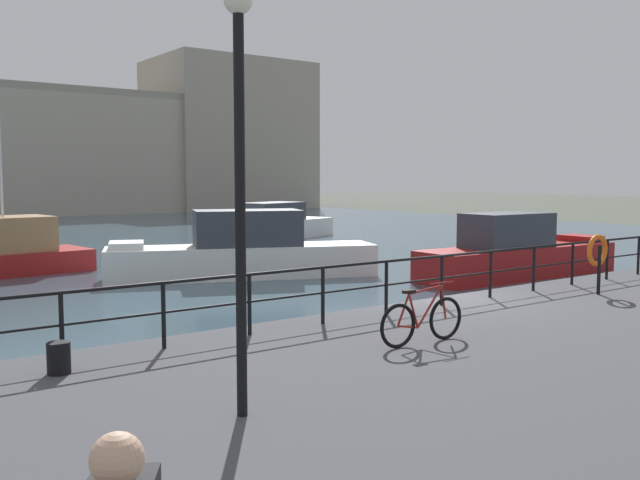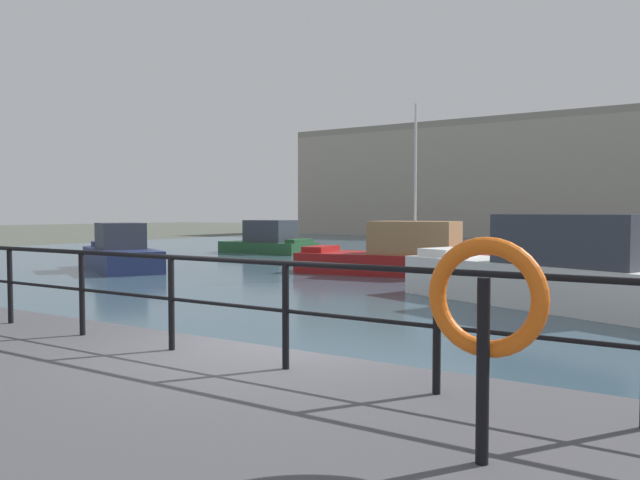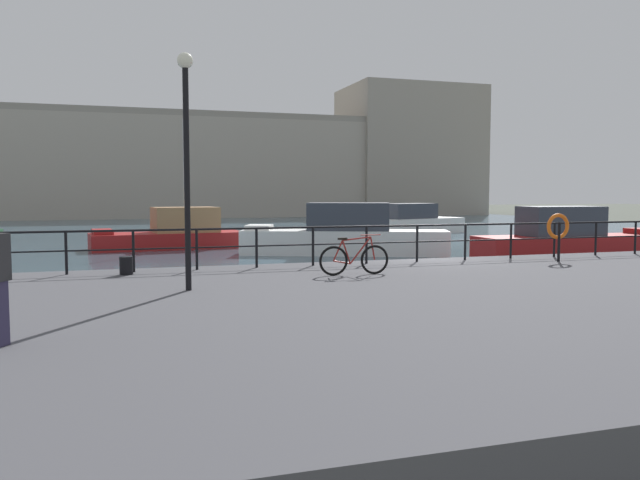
{
  "view_description": "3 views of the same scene",
  "coord_description": "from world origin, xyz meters",
  "px_view_note": "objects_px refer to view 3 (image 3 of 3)",
  "views": [
    {
      "loc": [
        -11.47,
        -10.9,
        3.69
      ],
      "look_at": [
        -0.43,
        4.03,
        2.01
      ],
      "focal_mm": 38.88,
      "sensor_mm": 36.0,
      "label": 1
    },
    {
      "loc": [
        4.28,
        -5.63,
        2.52
      ],
      "look_at": [
        -2.34,
        4.93,
        1.98
      ],
      "focal_mm": 34.22,
      "sensor_mm": 36.0,
      "label": 2
    },
    {
      "loc": [
        -8.93,
        -17.21,
        2.98
      ],
      "look_at": [
        -2.16,
        4.1,
        1.3
      ],
      "focal_mm": 35.45,
      "sensor_mm": 36.0,
      "label": 3
    }
  ],
  "objects_px": {
    "parked_bicycle": "(354,259)",
    "life_ring_stand": "(558,228)",
    "mooring_bollard": "(126,266)",
    "quay_lamp_post": "(186,140)",
    "moored_cabin_cruiser": "(571,241)",
    "moored_white_yacht": "(344,235)",
    "moored_blue_motorboat": "(408,222)",
    "moored_harbor_tender": "(173,233)",
    "harbor_building": "(257,164)"
  },
  "relations": [
    {
      "from": "mooring_bollard",
      "to": "quay_lamp_post",
      "type": "distance_m",
      "value": 4.27
    },
    {
      "from": "moored_cabin_cruiser",
      "to": "moored_blue_motorboat",
      "type": "bearing_deg",
      "value": 88.55
    },
    {
      "from": "parked_bicycle",
      "to": "life_ring_stand",
      "type": "xyz_separation_m",
      "value": [
        6.7,
        1.05,
        0.59
      ]
    },
    {
      "from": "mooring_bollard",
      "to": "quay_lamp_post",
      "type": "bearing_deg",
      "value": -68.27
    },
    {
      "from": "moored_blue_motorboat",
      "to": "mooring_bollard",
      "type": "height_order",
      "value": "moored_blue_motorboat"
    },
    {
      "from": "life_ring_stand",
      "to": "moored_blue_motorboat",
      "type": "bearing_deg",
      "value": 73.55
    },
    {
      "from": "harbor_building",
      "to": "moored_cabin_cruiser",
      "type": "distance_m",
      "value": 56.76
    },
    {
      "from": "moored_blue_motorboat",
      "to": "parked_bicycle",
      "type": "distance_m",
      "value": 30.62
    },
    {
      "from": "moored_cabin_cruiser",
      "to": "life_ring_stand",
      "type": "xyz_separation_m",
      "value": [
        -6.35,
        -7.16,
        1.07
      ]
    },
    {
      "from": "moored_white_yacht",
      "to": "quay_lamp_post",
      "type": "distance_m",
      "value": 18.12
    },
    {
      "from": "harbor_building",
      "to": "moored_white_yacht",
      "type": "xyz_separation_m",
      "value": [
        -6.44,
        -50.44,
        -5.62
      ]
    },
    {
      "from": "parked_bicycle",
      "to": "life_ring_stand",
      "type": "distance_m",
      "value": 6.81
    },
    {
      "from": "parked_bicycle",
      "to": "quay_lamp_post",
      "type": "distance_m",
      "value": 5.02
    },
    {
      "from": "harbor_building",
      "to": "life_ring_stand",
      "type": "distance_m",
      "value": 63.94
    },
    {
      "from": "moored_white_yacht",
      "to": "moored_blue_motorboat",
      "type": "distance_m",
      "value": 15.95
    },
    {
      "from": "moored_cabin_cruiser",
      "to": "mooring_bollard",
      "type": "relative_size",
      "value": 20.03
    },
    {
      "from": "moored_white_yacht",
      "to": "moored_harbor_tender",
      "type": "bearing_deg",
      "value": -16.64
    },
    {
      "from": "harbor_building",
      "to": "parked_bicycle",
      "type": "bearing_deg",
      "value": -99.93
    },
    {
      "from": "moored_white_yacht",
      "to": "moored_blue_motorboat",
      "type": "xyz_separation_m",
      "value": [
        9.49,
        12.81,
        -0.08
      ]
    },
    {
      "from": "moored_harbor_tender",
      "to": "life_ring_stand",
      "type": "bearing_deg",
      "value": 109.83
    },
    {
      "from": "parked_bicycle",
      "to": "mooring_bollard",
      "type": "bearing_deg",
      "value": 163.34
    },
    {
      "from": "quay_lamp_post",
      "to": "moored_blue_motorboat",
      "type": "bearing_deg",
      "value": 56.85
    },
    {
      "from": "moored_blue_motorboat",
      "to": "moored_harbor_tender",
      "type": "height_order",
      "value": "moored_harbor_tender"
    },
    {
      "from": "harbor_building",
      "to": "moored_blue_motorboat",
      "type": "bearing_deg",
      "value": -85.36
    },
    {
      "from": "moored_white_yacht",
      "to": "parked_bicycle",
      "type": "height_order",
      "value": "moored_white_yacht"
    },
    {
      "from": "mooring_bollard",
      "to": "life_ring_stand",
      "type": "bearing_deg",
      "value": -3.37
    },
    {
      "from": "moored_white_yacht",
      "to": "life_ring_stand",
      "type": "xyz_separation_m",
      "value": [
        1.83,
        -13.17,
        1.01
      ]
    },
    {
      "from": "mooring_bollard",
      "to": "quay_lamp_post",
      "type": "xyz_separation_m",
      "value": [
        1.19,
        -2.98,
        2.82
      ]
    },
    {
      "from": "life_ring_stand",
      "to": "mooring_bollard",
      "type": "bearing_deg",
      "value": 176.63
    },
    {
      "from": "harbor_building",
      "to": "quay_lamp_post",
      "type": "distance_m",
      "value": 67.7
    },
    {
      "from": "moored_harbor_tender",
      "to": "life_ring_stand",
      "type": "height_order",
      "value": "moored_harbor_tender"
    },
    {
      "from": "moored_white_yacht",
      "to": "life_ring_stand",
      "type": "height_order",
      "value": "moored_white_yacht"
    },
    {
      "from": "life_ring_stand",
      "to": "harbor_building",
      "type": "bearing_deg",
      "value": 85.85
    },
    {
      "from": "moored_cabin_cruiser",
      "to": "parked_bicycle",
      "type": "distance_m",
      "value": 15.43
    },
    {
      "from": "harbor_building",
      "to": "quay_lamp_post",
      "type": "bearing_deg",
      "value": -103.16
    },
    {
      "from": "harbor_building",
      "to": "mooring_bollard",
      "type": "xyz_separation_m",
      "value": [
        -16.59,
        -62.9,
        -5.36
      ]
    },
    {
      "from": "moored_white_yacht",
      "to": "quay_lamp_post",
      "type": "relative_size",
      "value": 2.08
    },
    {
      "from": "moored_white_yacht",
      "to": "quay_lamp_post",
      "type": "bearing_deg",
      "value": 81.84
    },
    {
      "from": "mooring_bollard",
      "to": "parked_bicycle",
      "type": "bearing_deg",
      "value": -18.41
    },
    {
      "from": "harbor_building",
      "to": "moored_blue_motorboat",
      "type": "height_order",
      "value": "harbor_building"
    },
    {
      "from": "parked_bicycle",
      "to": "moored_white_yacht",
      "type": "bearing_deg",
      "value": 72.81
    },
    {
      "from": "quay_lamp_post",
      "to": "moored_cabin_cruiser",
      "type": "bearing_deg",
      "value": 28.84
    },
    {
      "from": "moored_cabin_cruiser",
      "to": "quay_lamp_post",
      "type": "distance_m",
      "value": 19.81
    },
    {
      "from": "moored_white_yacht",
      "to": "harbor_building",
      "type": "bearing_deg",
      "value": -75.32
    },
    {
      "from": "moored_white_yacht",
      "to": "life_ring_stand",
      "type": "bearing_deg",
      "value": 119.86
    },
    {
      "from": "moored_blue_motorboat",
      "to": "life_ring_stand",
      "type": "distance_m",
      "value": 27.11
    },
    {
      "from": "parked_bicycle",
      "to": "moored_blue_motorboat",
      "type": "bearing_deg",
      "value": 63.75
    },
    {
      "from": "moored_cabin_cruiser",
      "to": "mooring_bollard",
      "type": "xyz_separation_m",
      "value": [
        -18.32,
        -6.45,
        0.31
      ]
    },
    {
      "from": "harbor_building",
      "to": "parked_bicycle",
      "type": "relative_size",
      "value": 42.38
    },
    {
      "from": "harbor_building",
      "to": "moored_harbor_tender",
      "type": "distance_m",
      "value": 46.91
    }
  ]
}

